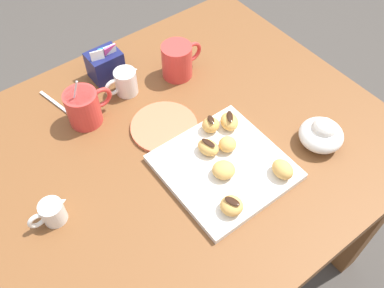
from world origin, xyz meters
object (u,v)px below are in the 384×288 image
at_px(coffee_mug_red_left, 84,107).
at_px(beignet_0, 224,170).
at_px(beignet_5, 232,206).
at_px(coffee_mug_red_right, 178,60).
at_px(chocolate_sauce_pitcher, 52,212).
at_px(beignet_3, 211,125).
at_px(pastry_plate_square, 224,167).
at_px(beignet_2, 283,169).
at_px(beignet_1, 208,147).
at_px(ice_cream_bowl, 322,134).
at_px(saucer_coral_right, 165,126).
at_px(sugar_caddy, 105,64).
at_px(dining_table, 178,168).
at_px(cream_pitcher_white, 125,81).
at_px(beignet_4, 228,144).
at_px(beignet_6, 229,121).

height_order(coffee_mug_red_left, beignet_0, coffee_mug_red_left).
relative_size(beignet_0, beignet_5, 1.06).
bearing_deg(coffee_mug_red_right, beignet_5, -111.57).
height_order(chocolate_sauce_pitcher, beignet_3, chocolate_sauce_pitcher).
xyz_separation_m(pastry_plate_square, coffee_mug_red_right, (0.11, 0.33, 0.05)).
height_order(pastry_plate_square, beignet_3, beignet_3).
bearing_deg(beignet_2, chocolate_sauce_pitcher, 154.86).
relative_size(beignet_0, beignet_1, 0.98).
relative_size(ice_cream_bowl, beignet_1, 2.00).
bearing_deg(saucer_coral_right, beignet_5, -95.17).
bearing_deg(ice_cream_bowl, saucer_coral_right, 135.67).
relative_size(sugar_caddy, beignet_2, 1.92).
height_order(pastry_plate_square, coffee_mug_red_right, coffee_mug_red_right).
height_order(dining_table, pastry_plate_square, pastry_plate_square).
height_order(ice_cream_bowl, beignet_0, ice_cream_bowl).
bearing_deg(coffee_mug_red_right, beignet_1, -112.05).
distance_m(coffee_mug_red_left, ice_cream_bowl, 0.59).
bearing_deg(beignet_5, beignet_1, 69.29).
height_order(cream_pitcher_white, ice_cream_bowl, ice_cream_bowl).
height_order(coffee_mug_red_right, beignet_3, coffee_mug_red_right).
relative_size(ice_cream_bowl, beignet_5, 2.15).
relative_size(chocolate_sauce_pitcher, beignet_1, 1.69).
distance_m(dining_table, coffee_mug_red_left, 0.30).
xyz_separation_m(pastry_plate_square, coffee_mug_red_left, (-0.18, 0.33, 0.04)).
xyz_separation_m(beignet_1, beignet_5, (-0.06, -0.15, 0.00)).
xyz_separation_m(coffee_mug_red_left, beignet_5, (0.12, -0.43, -0.02)).
distance_m(coffee_mug_red_left, saucer_coral_right, 0.21).
bearing_deg(beignet_2, ice_cream_bowl, 6.76).
distance_m(sugar_caddy, beignet_3, 0.36).
bearing_deg(coffee_mug_red_right, beignet_4, -103.31).
bearing_deg(beignet_3, beignet_6, -22.28).
bearing_deg(coffee_mug_red_left, beignet_6, -42.45).
xyz_separation_m(chocolate_sauce_pitcher, beignet_1, (0.37, -0.07, 0.00)).
bearing_deg(beignet_4, beignet_5, -127.07).
relative_size(saucer_coral_right, beignet_3, 3.90).
relative_size(pastry_plate_square, beignet_4, 6.35).
height_order(beignet_2, beignet_3, same).
bearing_deg(ice_cream_bowl, beignet_2, -173.24).
height_order(ice_cream_bowl, saucer_coral_right, ice_cream_bowl).
bearing_deg(coffee_mug_red_right, beignet_6, -94.76).
bearing_deg(beignet_3, pastry_plate_square, -111.69).
xyz_separation_m(chocolate_sauce_pitcher, saucer_coral_right, (0.34, 0.07, -0.03)).
height_order(pastry_plate_square, saucer_coral_right, pastry_plate_square).
distance_m(beignet_5, beignet_6, 0.24).
height_order(sugar_caddy, chocolate_sauce_pitcher, sugar_caddy).
relative_size(cream_pitcher_white, beignet_6, 1.92).
height_order(coffee_mug_red_right, beignet_5, coffee_mug_red_right).
bearing_deg(beignet_2, beignet_4, 111.85).
height_order(beignet_3, beignet_6, beignet_3).
height_order(beignet_3, beignet_5, beignet_3).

